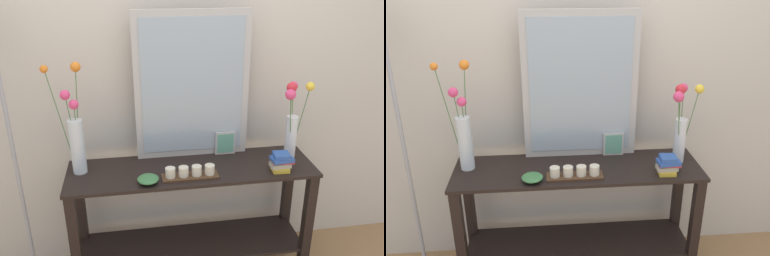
% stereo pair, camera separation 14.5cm
% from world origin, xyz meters
% --- Properties ---
extents(wall_back, '(6.40, 0.08, 2.70)m').
position_xyz_m(wall_back, '(0.00, 0.32, 1.35)').
color(wall_back, beige).
rests_on(wall_back, ground).
extents(console_table, '(1.45, 0.41, 0.78)m').
position_xyz_m(console_table, '(0.00, 0.00, 0.49)').
color(console_table, black).
rests_on(console_table, ground).
extents(mirror_leaning, '(0.68, 0.03, 0.88)m').
position_xyz_m(mirror_leaning, '(0.03, 0.17, 1.22)').
color(mirror_leaning, '#B7B2AD').
rests_on(mirror_leaning, console_table).
extents(tall_vase_left, '(0.22, 0.15, 0.63)m').
position_xyz_m(tall_vase_left, '(-0.65, 0.06, 1.01)').
color(tall_vase_left, silver).
rests_on(tall_vase_left, console_table).
extents(vase_right, '(0.18, 0.20, 0.49)m').
position_xyz_m(vase_right, '(0.61, 0.03, 1.02)').
color(vase_right, silver).
rests_on(vase_right, console_table).
extents(candle_tray, '(0.32, 0.09, 0.07)m').
position_xyz_m(candle_tray, '(-0.03, -0.11, 0.80)').
color(candle_tray, '#472D1C').
rests_on(candle_tray, console_table).
extents(picture_frame_small, '(0.13, 0.01, 0.15)m').
position_xyz_m(picture_frame_small, '(0.23, 0.15, 0.85)').
color(picture_frame_small, '#B7B2AD').
rests_on(picture_frame_small, console_table).
extents(decorative_bowl, '(0.12, 0.12, 0.04)m').
position_xyz_m(decorative_bowl, '(-0.26, -0.13, 0.80)').
color(decorative_bowl, '#38703D').
rests_on(decorative_bowl, console_table).
extents(book_stack, '(0.14, 0.10, 0.11)m').
position_xyz_m(book_stack, '(0.50, -0.12, 0.83)').
color(book_stack, gold).
rests_on(book_stack, console_table).
extents(floor_lamp, '(0.24, 0.24, 1.83)m').
position_xyz_m(floor_lamp, '(-0.99, 0.07, 1.24)').
color(floor_lamp, '#9E9EA3').
rests_on(floor_lamp, ground).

